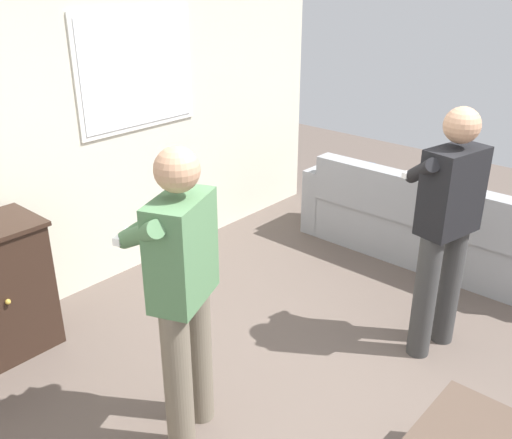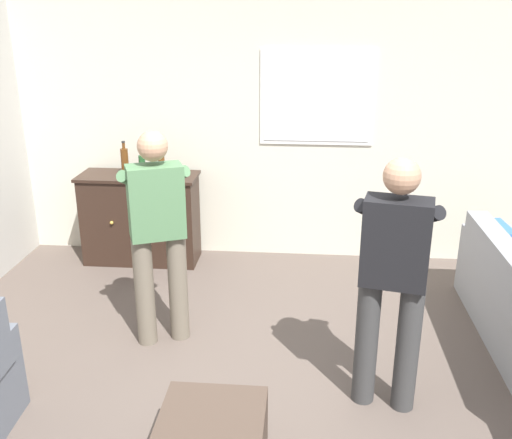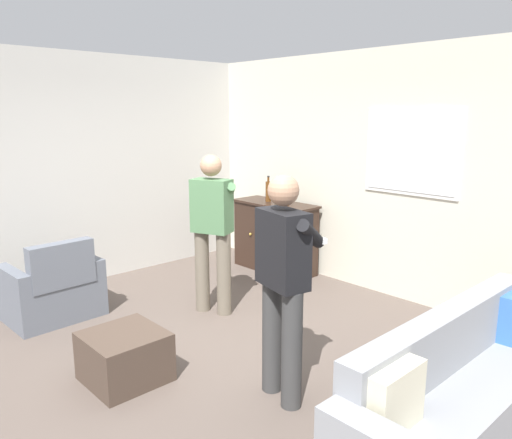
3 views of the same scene
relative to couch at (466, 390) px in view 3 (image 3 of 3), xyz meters
name	(u,v)px [view 3 (image 3 of 3)]	position (x,y,z in m)	size (l,w,h in m)	color
ground	(195,360)	(-2.04, -0.69, -0.32)	(10.40, 10.40, 0.00)	brown
wall_back_with_window	(378,173)	(-2.03, 1.97, 1.08)	(5.20, 0.15, 2.80)	beige
wall_side_left	(59,172)	(-4.70, -0.69, 1.08)	(0.12, 5.20, 2.80)	beige
couch	(466,390)	(0.00, 0.00, 0.00)	(0.57, 2.50, 0.82)	gray
armchair	(55,292)	(-3.75, -1.21, -0.04)	(0.68, 0.90, 0.85)	slate
sideboard_cabinet	(275,236)	(-3.35, 1.61, 0.14)	(1.19, 0.49, 0.93)	black
bottle_wine_green	(268,191)	(-3.48, 1.60, 0.75)	(0.07, 0.07, 0.34)	#593314
bottle_liquor_amber	(287,195)	(-3.09, 1.55, 0.74)	(0.06, 0.06, 0.35)	#593314
bottle_spirits_clear	(277,195)	(-3.30, 1.59, 0.72)	(0.07, 0.07, 0.29)	#1E4C23
ottoman	(125,356)	(-2.16, -1.29, -0.13)	(0.58, 0.58, 0.39)	#47382D
person_standing_left	(213,226)	(-2.77, 0.10, 0.61)	(0.51, 0.52, 1.68)	#6B6051
person_standing_right	(284,278)	(-1.12, -0.55, 0.61)	(0.55, 0.51, 1.68)	#383838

